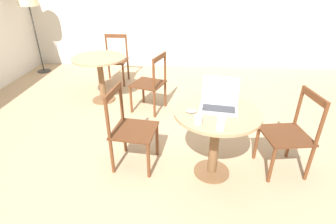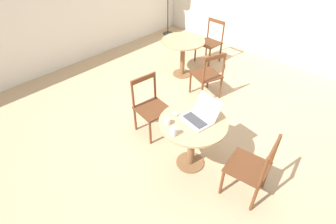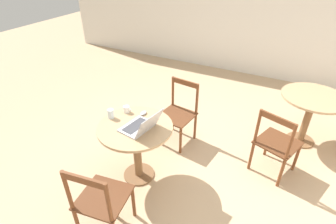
{
  "view_description": "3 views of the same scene",
  "coord_description": "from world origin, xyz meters",
  "px_view_note": "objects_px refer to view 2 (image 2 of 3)",
  "views": [
    {
      "loc": [
        -2.68,
        -0.16,
        1.9
      ],
      "look_at": [
        -0.26,
        -0.02,
        0.61
      ],
      "focal_mm": 28.0,
      "sensor_mm": 36.0,
      "label": 1
    },
    {
      "loc": [
        -2.39,
        -1.93,
        2.78
      ],
      "look_at": [
        -0.39,
        -0.02,
        0.59
      ],
      "focal_mm": 28.0,
      "sensor_mm": 36.0,
      "label": 2
    },
    {
      "loc": [
        0.94,
        -2.41,
        2.41
      ],
      "look_at": [
        -0.33,
        0.04,
        0.66
      ],
      "focal_mm": 28.0,
      "sensor_mm": 36.0,
      "label": 3
    }
  ],
  "objects_px": {
    "chair_near_back": "(151,107)",
    "drinking_glass": "(173,132)",
    "cafe_table_near": "(192,131)",
    "mouse": "(175,113)",
    "cafe_table_mid": "(183,48)",
    "chair_near_front": "(252,168)",
    "mug": "(167,121)",
    "chair_mid_front": "(208,75)",
    "chair_mid_right": "(210,42)",
    "laptop": "(200,116)"
  },
  "relations": [
    {
      "from": "laptop",
      "to": "mouse",
      "type": "distance_m",
      "value": 0.31
    },
    {
      "from": "mug",
      "to": "chair_mid_front",
      "type": "bearing_deg",
      "value": 20.4
    },
    {
      "from": "chair_near_back",
      "to": "mug",
      "type": "distance_m",
      "value": 0.85
    },
    {
      "from": "laptop",
      "to": "mug",
      "type": "bearing_deg",
      "value": 147.44
    },
    {
      "from": "cafe_table_near",
      "to": "chair_mid_right",
      "type": "relative_size",
      "value": 0.94
    },
    {
      "from": "chair_near_back",
      "to": "mouse",
      "type": "bearing_deg",
      "value": -104.24
    },
    {
      "from": "cafe_table_near",
      "to": "chair_mid_right",
      "type": "distance_m",
      "value": 3.08
    },
    {
      "from": "mouse",
      "to": "mug",
      "type": "xyz_separation_m",
      "value": [
        -0.2,
        -0.05,
        0.02
      ]
    },
    {
      "from": "chair_near_front",
      "to": "chair_mid_front",
      "type": "relative_size",
      "value": 1.0
    },
    {
      "from": "cafe_table_mid",
      "to": "drinking_glass",
      "type": "relative_size",
      "value": 7.65
    },
    {
      "from": "chair_mid_front",
      "to": "laptop",
      "type": "distance_m",
      "value": 1.61
    },
    {
      "from": "cafe_table_mid",
      "to": "chair_near_back",
      "type": "height_order",
      "value": "chair_near_back"
    },
    {
      "from": "chair_mid_right",
      "to": "chair_near_front",
      "type": "bearing_deg",
      "value": -135.85
    },
    {
      "from": "chair_near_back",
      "to": "chair_mid_front",
      "type": "relative_size",
      "value": 1.0
    },
    {
      "from": "mouse",
      "to": "chair_near_back",
      "type": "bearing_deg",
      "value": 75.76
    },
    {
      "from": "cafe_table_near",
      "to": "drinking_glass",
      "type": "xyz_separation_m",
      "value": [
        -0.34,
        0.01,
        0.21
      ]
    },
    {
      "from": "cafe_table_near",
      "to": "drinking_glass",
      "type": "distance_m",
      "value": 0.4
    },
    {
      "from": "chair_mid_front",
      "to": "laptop",
      "type": "bearing_deg",
      "value": -147.75
    },
    {
      "from": "cafe_table_mid",
      "to": "chair_mid_right",
      "type": "height_order",
      "value": "chair_mid_right"
    },
    {
      "from": "chair_mid_right",
      "to": "laptop",
      "type": "distance_m",
      "value": 3.03
    },
    {
      "from": "chair_near_front",
      "to": "chair_near_back",
      "type": "bearing_deg",
      "value": 90.06
    },
    {
      "from": "cafe_table_near",
      "to": "mug",
      "type": "height_order",
      "value": "mug"
    },
    {
      "from": "cafe_table_mid",
      "to": "chair_near_front",
      "type": "bearing_deg",
      "value": -123.4
    },
    {
      "from": "chair_near_front",
      "to": "drinking_glass",
      "type": "distance_m",
      "value": 0.98
    },
    {
      "from": "mouse",
      "to": "mug",
      "type": "relative_size",
      "value": 0.92
    },
    {
      "from": "chair_mid_front",
      "to": "cafe_table_mid",
      "type": "bearing_deg",
      "value": 70.28
    },
    {
      "from": "chair_mid_front",
      "to": "mouse",
      "type": "xyz_separation_m",
      "value": [
        -1.47,
        -0.57,
        0.32
      ]
    },
    {
      "from": "chair_mid_right",
      "to": "chair_mid_front",
      "type": "xyz_separation_m",
      "value": [
        -1.18,
        -0.82,
        0.0
      ]
    },
    {
      "from": "cafe_table_near",
      "to": "chair_near_back",
      "type": "bearing_deg",
      "value": 82.57
    },
    {
      "from": "cafe_table_mid",
      "to": "chair_mid_front",
      "type": "distance_m",
      "value": 0.91
    },
    {
      "from": "chair_near_back",
      "to": "drinking_glass",
      "type": "bearing_deg",
      "value": -117.48
    },
    {
      "from": "cafe_table_mid",
      "to": "cafe_table_near",
      "type": "bearing_deg",
      "value": -136.11
    },
    {
      "from": "chair_near_front",
      "to": "mouse",
      "type": "relative_size",
      "value": 8.9
    },
    {
      "from": "chair_near_front",
      "to": "laptop",
      "type": "relative_size",
      "value": 2.12
    },
    {
      "from": "chair_near_back",
      "to": "chair_mid_right",
      "type": "bearing_deg",
      "value": 16.86
    },
    {
      "from": "mouse",
      "to": "laptop",
      "type": "bearing_deg",
      "value": -62.59
    },
    {
      "from": "cafe_table_near",
      "to": "drinking_glass",
      "type": "bearing_deg",
      "value": 177.67
    },
    {
      "from": "chair_near_back",
      "to": "mouse",
      "type": "height_order",
      "value": "chair_near_back"
    },
    {
      "from": "chair_mid_right",
      "to": "drinking_glass",
      "type": "bearing_deg",
      "value": -151.14
    },
    {
      "from": "drinking_glass",
      "to": "mouse",
      "type": "bearing_deg",
      "value": 38.98
    },
    {
      "from": "cafe_table_mid",
      "to": "drinking_glass",
      "type": "height_order",
      "value": "drinking_glass"
    },
    {
      "from": "chair_near_back",
      "to": "mouse",
      "type": "xyz_separation_m",
      "value": [
        -0.16,
        -0.63,
        0.32
      ]
    },
    {
      "from": "laptop",
      "to": "drinking_glass",
      "type": "bearing_deg",
      "value": 175.1
    },
    {
      "from": "chair_near_back",
      "to": "laptop",
      "type": "distance_m",
      "value": 0.97
    },
    {
      "from": "mouse",
      "to": "mug",
      "type": "bearing_deg",
      "value": -164.75
    },
    {
      "from": "chair_near_back",
      "to": "drinking_glass",
      "type": "height_order",
      "value": "chair_near_back"
    },
    {
      "from": "chair_near_back",
      "to": "chair_near_front",
      "type": "bearing_deg",
      "value": -89.94
    },
    {
      "from": "cafe_table_near",
      "to": "chair_near_back",
      "type": "distance_m",
      "value": 0.9
    },
    {
      "from": "chair_mid_right",
      "to": "mug",
      "type": "xyz_separation_m",
      "value": [
        -2.85,
        -1.44,
        0.34
      ]
    },
    {
      "from": "cafe_table_mid",
      "to": "laptop",
      "type": "bearing_deg",
      "value": -134.08
    }
  ]
}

